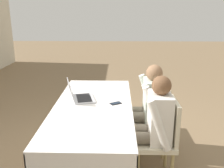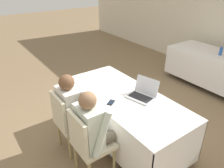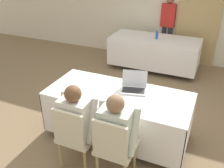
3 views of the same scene
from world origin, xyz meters
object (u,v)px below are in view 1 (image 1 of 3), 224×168
Objects in this scene: laptop at (80,96)px; chair_near_left at (161,136)px; person_checkered_shirt at (152,122)px; person_white_shirt at (147,104)px; cell_phone at (116,103)px; chair_near_right at (154,116)px.

laptop is 0.46× the size of chair_near_left.
person_white_shirt is at bearing -180.00° from person_checkered_shirt.
chair_near_left is 0.55m from person_white_shirt.
chair_near_left is at bearing -152.08° from cell_phone.
person_white_shirt reaches higher than chair_near_left.
cell_phone is at bearing -65.55° from chair_near_right.
laptop is at bearing -114.68° from chair_near_left.
chair_near_left is at bearing 11.24° from person_white_shirt.
cell_phone is at bearing -127.55° from person_checkered_shirt.
chair_near_left and chair_near_right have the same top height.
cell_phone is 0.13× the size of person_white_shirt.
person_white_shirt reaches higher than laptop.
cell_phone is 0.46m from person_white_shirt.
person_checkered_shirt is at bearing -11.24° from chair_near_right.
person_checkered_shirt is 1.00× the size of person_white_shirt.
person_checkered_shirt reaches higher than laptop.
person_white_shirt is (0.52, 0.10, 0.16)m from chair_near_left.
laptop is at bearing 42.81° from cell_phone.
person_checkered_shirt is (-0.52, 0.10, 0.16)m from chair_near_right.
person_checkered_shirt is (-0.42, -0.82, -0.13)m from laptop.
chair_near_right is at bearing -96.39° from cell_phone.
cell_phone is 0.13× the size of person_checkered_shirt.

